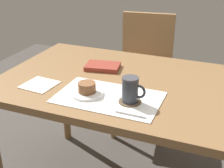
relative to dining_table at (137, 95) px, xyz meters
The scene contains 10 objects.
dining_table is the anchor object (origin of this frame).
wooden_chair 0.80m from the dining_table, 103.43° to the left, with size 0.47×0.47×0.87m.
placemat 0.22m from the dining_table, 109.18° to the right, with size 0.46×0.29×0.00m, color white.
pastry_plate 0.28m from the dining_table, 128.71° to the right, with size 0.15×0.15×0.01m, color white.
pastry 0.29m from the dining_table, 128.71° to the right, with size 0.08×0.08×0.05m, color brown.
coffee_coaster 0.22m from the dining_table, 80.87° to the right, with size 0.10×0.10×0.01m, color brown.
coffee_mug 0.25m from the dining_table, 80.14° to the right, with size 0.10×0.07×0.11m.
teaspoon 0.33m from the dining_table, 76.86° to the right, with size 0.01×0.01×0.13m, color silver.
paper_napkin 0.48m from the dining_table, 154.72° to the right, with size 0.15×0.15×0.00m, color silver.
small_book 0.27m from the dining_table, 155.52° to the left, with size 0.18×0.12×0.02m, color maroon.
Camera 1 is at (0.41, -1.33, 1.36)m, focal length 50.00 mm.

